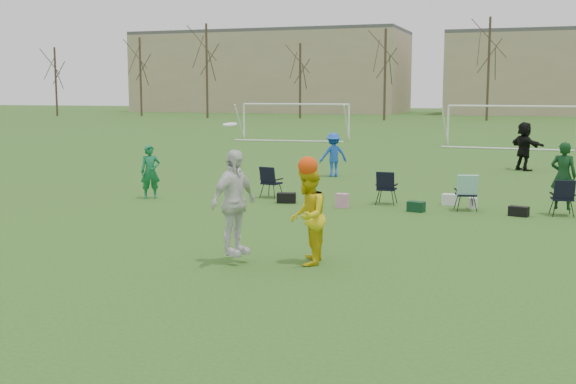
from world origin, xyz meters
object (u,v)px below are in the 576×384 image
at_px(center_contest, 271,208).
at_px(goal_left, 295,111).
at_px(fielder_green_near, 150,172).
at_px(fielder_blue, 333,155).
at_px(fielder_black, 524,146).
at_px(goal_mid, 511,114).

relative_size(center_contest, goal_left, 0.36).
bearing_deg(fielder_green_near, goal_left, 63.22).
bearing_deg(goal_left, center_contest, -77.18).
distance_m(fielder_green_near, center_contest, 9.34).
height_order(fielder_green_near, goal_left, goal_left).
bearing_deg(fielder_blue, fielder_green_near, 28.61).
distance_m(fielder_black, goal_mid, 13.04).
relative_size(fielder_green_near, fielder_blue, 0.97).
distance_m(fielder_black, goal_left, 21.23).
height_order(fielder_black, goal_left, goal_left).
xyz_separation_m(fielder_blue, goal_left, (-8.15, 19.69, 1.08)).
bearing_deg(fielder_green_near, fielder_blue, 26.91).
relative_size(fielder_black, goal_mid, 0.27).
distance_m(fielder_blue, goal_left, 21.34).
height_order(fielder_blue, fielder_black, fielder_black).
distance_m(fielder_green_near, fielder_blue, 8.25).
xyz_separation_m(goal_left, goal_mid, (14.00, -2.00, 0.00)).
bearing_deg(goal_left, fielder_blue, -72.51).
xyz_separation_m(center_contest, goal_left, (-10.86, 33.78, 0.85)).
relative_size(fielder_green_near, fielder_black, 0.81).
height_order(center_contest, goal_mid, center_contest).
bearing_deg(fielder_blue, center_contest, 66.58).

